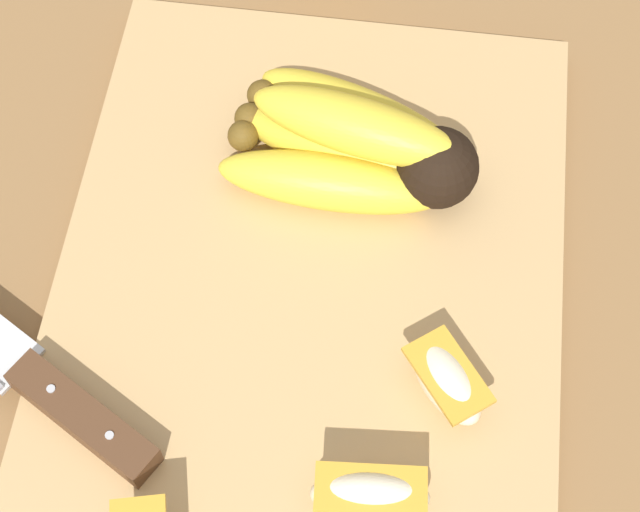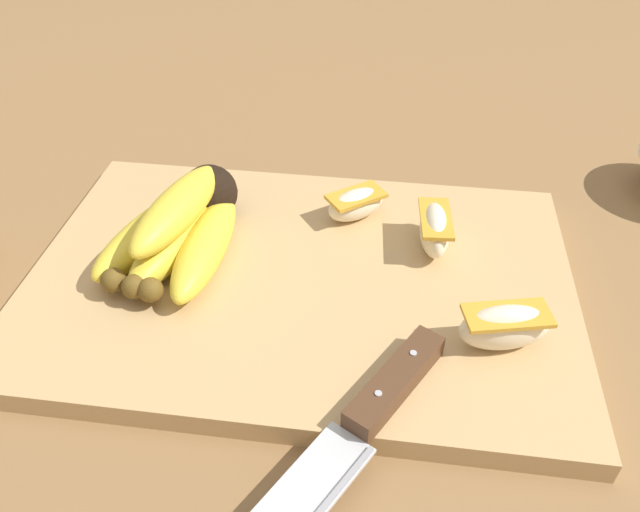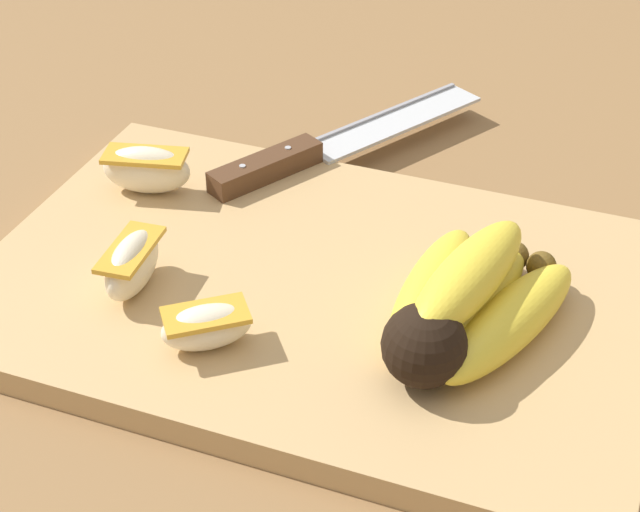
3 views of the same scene
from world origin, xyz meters
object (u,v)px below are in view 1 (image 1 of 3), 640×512
object	(u,v)px
apple_wedge_near	(447,380)
banana_bunch	(359,146)
chefs_knife	(23,371)
apple_wedge_middle	(370,495)

from	to	relation	value
apple_wedge_near	banana_bunch	bearing A→B (deg)	24.44
chefs_knife	apple_wedge_near	size ratio (longest dim) A/B	4.08
chefs_knife	apple_wedge_middle	bearing A→B (deg)	-103.61
banana_bunch	apple_wedge_middle	world-z (taller)	banana_bunch
banana_bunch	chefs_knife	size ratio (longest dim) A/B	0.64
banana_bunch	apple_wedge_near	distance (m)	0.16
banana_bunch	apple_wedge_middle	bearing A→B (deg)	-172.02
chefs_knife	banana_bunch	bearing A→B (deg)	-46.07
apple_wedge_middle	apple_wedge_near	bearing A→B (deg)	-26.51
apple_wedge_near	apple_wedge_middle	world-z (taller)	apple_wedge_middle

